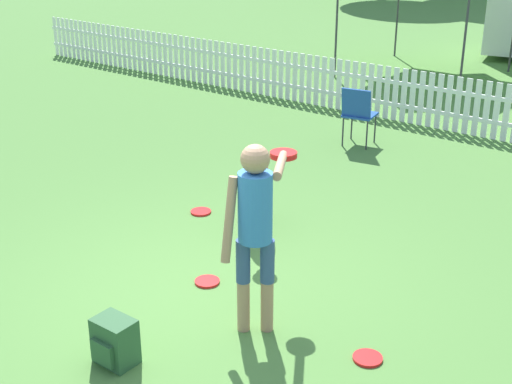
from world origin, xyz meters
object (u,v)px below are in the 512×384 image
(handler_person, at_px, (256,217))
(backpack_on_grass, at_px, (115,342))
(frisbee_near_handler, at_px, (207,282))
(frisbee_near_dog, at_px, (201,212))
(frisbee_midfield, at_px, (368,358))
(leaping_dog, at_px, (256,180))
(folding_chair_center, at_px, (358,111))

(handler_person, bearing_deg, backpack_on_grass, -155.43)
(frisbee_near_handler, height_order, frisbee_near_dog, same)
(frisbee_midfield, xyz_separation_m, backpack_on_grass, (-1.58, -1.25, 0.18))
(frisbee_near_handler, relative_size, frisbee_midfield, 1.00)
(handler_person, xyz_separation_m, leaping_dog, (-1.17, 1.54, -0.44))
(frisbee_midfield, bearing_deg, frisbee_near_dog, 155.49)
(leaping_dog, xyz_separation_m, backpack_on_grass, (0.58, -2.62, -0.42))
(handler_person, xyz_separation_m, backpack_on_grass, (-0.58, -1.08, -0.86))
(leaping_dog, height_order, frisbee_near_handler, leaping_dog)
(folding_chair_center, bearing_deg, frisbee_near_dog, 76.20)
(handler_person, distance_m, frisbee_near_handler, 1.37)
(leaping_dog, bearing_deg, folding_chair_center, -116.72)
(backpack_on_grass, bearing_deg, folding_chair_center, 101.29)
(leaping_dog, bearing_deg, frisbee_near_dog, -36.16)
(handler_person, relative_size, folding_chair_center, 1.87)
(leaping_dog, relative_size, frisbee_near_handler, 4.31)
(handler_person, height_order, frisbee_near_dog, handler_person)
(handler_person, xyz_separation_m, frisbee_near_dog, (-1.98, 1.53, -1.04))
(frisbee_midfield, height_order, backpack_on_grass, backpack_on_grass)
(folding_chair_center, bearing_deg, frisbee_midfield, 111.06)
(frisbee_near_dog, relative_size, backpack_on_grass, 0.62)
(leaping_dog, height_order, folding_chair_center, leaping_dog)
(frisbee_near_dog, height_order, backpack_on_grass, backpack_on_grass)
(frisbee_midfield, relative_size, folding_chair_center, 0.27)
(frisbee_near_handler, bearing_deg, leaping_dog, 105.12)
(folding_chair_center, bearing_deg, backpack_on_grass, 91.51)
(handler_person, relative_size, frisbee_near_dog, 6.92)
(leaping_dog, xyz_separation_m, folding_chair_center, (-0.59, 3.24, -0.07))
(handler_person, height_order, frisbee_midfield, handler_person)
(frisbee_near_dog, relative_size, folding_chair_center, 0.27)
(handler_person, xyz_separation_m, frisbee_near_handler, (-0.84, 0.32, -1.04))
(handler_person, distance_m, folding_chair_center, 5.11)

